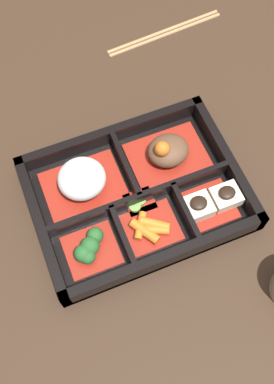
% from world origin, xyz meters
% --- Properties ---
extents(ground_plane, '(3.00, 3.00, 0.00)m').
position_xyz_m(ground_plane, '(0.00, 0.00, 0.00)').
color(ground_plane, '#382619').
extents(bento_base, '(0.32, 0.24, 0.01)m').
position_xyz_m(bento_base, '(0.00, 0.00, 0.01)').
color(bento_base, black).
rests_on(bento_base, ground_plane).
extents(bento_rim, '(0.32, 0.24, 0.04)m').
position_xyz_m(bento_rim, '(0.00, -0.00, 0.02)').
color(bento_rim, black).
rests_on(bento_rim, ground_plane).
extents(bowl_rice, '(0.12, 0.09, 0.05)m').
position_xyz_m(bowl_rice, '(-0.07, 0.05, 0.03)').
color(bowl_rice, maroon).
rests_on(bowl_rice, bento_base).
extents(bowl_stew, '(0.12, 0.09, 0.06)m').
position_xyz_m(bowl_stew, '(0.07, 0.04, 0.03)').
color(bowl_stew, maroon).
rests_on(bowl_stew, bento_base).
extents(bowl_greens, '(0.08, 0.07, 0.03)m').
position_xyz_m(bowl_greens, '(-0.10, -0.06, 0.02)').
color(bowl_greens, maroon).
rests_on(bowl_greens, bento_base).
extents(bowl_carrots, '(0.08, 0.07, 0.02)m').
position_xyz_m(bowl_carrots, '(-0.00, -0.06, 0.02)').
color(bowl_carrots, maroon).
rests_on(bowl_carrots, bento_base).
extents(bowl_tofu, '(0.09, 0.07, 0.03)m').
position_xyz_m(bowl_tofu, '(0.10, -0.06, 0.02)').
color(bowl_tofu, maroon).
rests_on(bowl_tofu, bento_base).
extents(bowl_pickles, '(0.04, 0.04, 0.01)m').
position_xyz_m(bowl_pickles, '(-0.00, -0.01, 0.01)').
color(bowl_pickles, maroon).
rests_on(bowl_pickles, bento_base).
extents(chopsticks, '(0.24, 0.03, 0.01)m').
position_xyz_m(chopsticks, '(0.18, 0.30, 0.00)').
color(chopsticks, '#A87F51').
rests_on(chopsticks, ground_plane).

